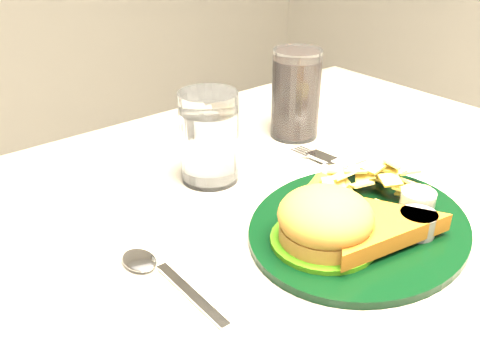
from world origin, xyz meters
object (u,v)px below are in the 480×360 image
at_px(dinner_plate, 362,205).
at_px(cola_glass, 296,94).
at_px(water_glass, 209,137).
at_px(fork_napkin, 361,177).

xyz_separation_m(dinner_plate, cola_glass, (0.15, 0.27, 0.04)).
bearing_deg(water_glass, fork_napkin, -41.76).
distance_m(water_glass, cola_glass, 0.21).
relative_size(cola_glass, fork_napkin, 0.79).
bearing_deg(water_glass, cola_glass, 10.09).
bearing_deg(dinner_plate, water_glass, 90.14).
distance_m(water_glass, fork_napkin, 0.23).
bearing_deg(fork_napkin, water_glass, 134.57).
height_order(cola_glass, fork_napkin, cola_glass).
bearing_deg(fork_napkin, cola_glass, 73.03).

